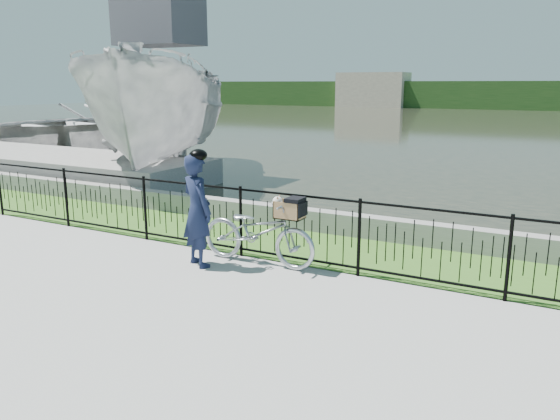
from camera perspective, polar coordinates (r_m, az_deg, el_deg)
The scene contains 12 objects.
ground at distance 7.14m, azimuth -4.10°, elevation -9.42°, with size 120.00×120.00×0.00m, color gray.
grass_strip at distance 9.31m, azimuth 4.48°, elevation -3.99°, with size 60.00×2.00×0.01m, color #37621E.
water at distance 38.82m, azimuth 23.12°, elevation 8.01°, with size 120.00×120.00×0.00m, color #2A2A20.
quay_wall at distance 10.15m, azimuth 6.78°, elevation -1.45°, with size 60.00×0.30×0.40m, color gray.
fence at distance 8.28m, azimuth 1.75°, elevation -2.01°, with size 14.00×0.06×1.15m, color black, non-canonical shape.
far_treeline at distance 65.67m, azimuth 25.58°, elevation 10.76°, with size 120.00×6.00×3.00m, color #24451A.
far_building_left at distance 67.12m, azimuth 9.69°, elevation 12.27°, with size 8.00×4.00×4.00m, color #AD9F8B.
dock at distance 17.66m, azimuth -22.43°, elevation 4.34°, with size 10.00×3.00×0.70m, color gray.
bicycle_rig at distance 8.38m, azimuth -2.23°, elevation -2.23°, with size 1.94×0.68×1.12m.
cyclist at distance 8.31m, azimuth -8.64°, elevation 0.10°, with size 0.74×0.64×1.79m.
boat_near at distance 16.64m, azimuth -12.10°, elevation 10.00°, with size 7.49×9.81×5.38m.
boat_far at distance 24.68m, azimuth -20.43°, elevation 8.16°, with size 8.82×10.70×1.92m.
Camera 1 is at (3.55, -5.56, 2.73)m, focal length 35.00 mm.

